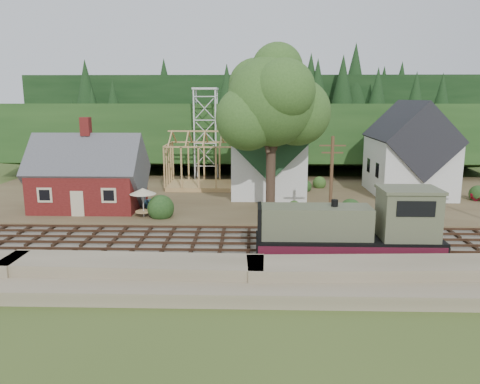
{
  "coord_description": "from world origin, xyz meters",
  "views": [
    {
      "loc": [
        0.35,
        -34.33,
        11.17
      ],
      "look_at": [
        -0.83,
        6.0,
        3.0
      ],
      "focal_mm": 35.0,
      "sensor_mm": 36.0,
      "label": 1
    }
  ],
  "objects_px": {
    "locomotive": "(356,230)",
    "patio_set": "(143,192)",
    "car_blue": "(153,204)",
    "car_green": "(61,196)"
  },
  "relations": [
    {
      "from": "car_green",
      "to": "patio_set",
      "type": "xyz_separation_m",
      "value": [
        10.28,
        -6.18,
        1.69
      ]
    },
    {
      "from": "car_blue",
      "to": "patio_set",
      "type": "height_order",
      "value": "patio_set"
    },
    {
      "from": "car_green",
      "to": "patio_set",
      "type": "relative_size",
      "value": 1.37
    },
    {
      "from": "locomotive",
      "to": "car_blue",
      "type": "relative_size",
      "value": 4.01
    },
    {
      "from": "locomotive",
      "to": "car_green",
      "type": "xyz_separation_m",
      "value": [
        -27.56,
        16.74,
        -1.29
      ]
    },
    {
      "from": "locomotive",
      "to": "patio_set",
      "type": "xyz_separation_m",
      "value": [
        -17.28,
        10.56,
        0.39
      ]
    },
    {
      "from": "car_green",
      "to": "patio_set",
      "type": "distance_m",
      "value": 12.11
    },
    {
      "from": "car_blue",
      "to": "locomotive",
      "type": "bearing_deg",
      "value": -60.87
    },
    {
      "from": "car_blue",
      "to": "patio_set",
      "type": "distance_m",
      "value": 3.23
    },
    {
      "from": "locomotive",
      "to": "patio_set",
      "type": "bearing_deg",
      "value": 148.56
    }
  ]
}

